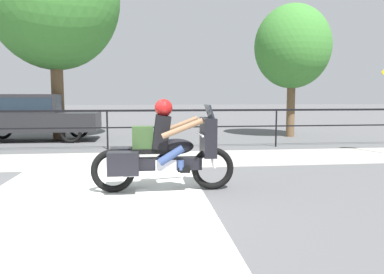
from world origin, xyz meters
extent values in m
plane|color=#565659|center=(0.00, 0.00, 0.00)|extent=(120.00, 120.00, 0.00)
cube|color=#A8A59E|center=(0.00, 3.40, 0.01)|extent=(44.00, 2.40, 0.01)
cube|color=silver|center=(0.32, -0.20, 0.00)|extent=(3.45, 6.00, 0.01)
cube|color=black|center=(0.00, 5.29, 1.13)|extent=(36.00, 0.04, 0.06)
cube|color=black|center=(0.00, 5.29, 0.64)|extent=(36.00, 0.03, 0.04)
cylinder|color=black|center=(0.00, 5.29, 0.58)|extent=(0.05, 0.05, 1.16)
cylinder|color=black|center=(5.10, 5.29, 0.58)|extent=(0.05, 0.05, 1.16)
torus|color=black|center=(2.23, 0.29, 0.36)|extent=(0.71, 0.11, 0.71)
torus|color=black|center=(0.59, 0.29, 0.36)|extent=(0.71, 0.11, 0.71)
cube|color=black|center=(1.41, 0.29, 0.46)|extent=(1.24, 0.22, 0.20)
cube|color=silver|center=(1.44, 0.29, 0.41)|extent=(0.34, 0.26, 0.26)
ellipsoid|color=black|center=(1.60, 0.29, 0.74)|extent=(0.60, 0.30, 0.26)
cube|color=black|center=(1.24, 0.29, 0.68)|extent=(0.72, 0.28, 0.08)
cube|color=black|center=(2.15, 0.29, 0.89)|extent=(0.20, 0.60, 0.63)
cube|color=#1E232B|center=(2.17, 0.29, 1.31)|extent=(0.10, 0.51, 0.24)
cylinder|color=silver|center=(2.01, 0.29, 0.94)|extent=(0.04, 0.70, 0.04)
cylinder|color=silver|center=(1.21, 0.13, 0.33)|extent=(0.90, 0.09, 0.09)
cube|color=black|center=(0.77, 0.05, 0.52)|extent=(0.48, 0.28, 0.36)
cube|color=black|center=(0.77, 0.53, 0.52)|extent=(0.48, 0.28, 0.36)
cylinder|color=silver|center=(2.20, 0.29, 0.62)|extent=(0.18, 0.06, 0.53)
cube|color=black|center=(1.38, 0.29, 0.98)|extent=(0.31, 0.36, 0.57)
sphere|color=#8C6647|center=(1.42, 0.29, 1.35)|extent=(0.23, 0.23, 0.23)
sphere|color=#B21919|center=(1.42, 0.29, 1.37)|extent=(0.29, 0.29, 0.29)
cylinder|color=#33477A|center=(1.53, 0.14, 0.62)|extent=(0.44, 0.13, 0.34)
cylinder|color=#33477A|center=(1.68, 0.14, 0.45)|extent=(0.11, 0.11, 0.15)
cube|color=black|center=(1.73, 0.14, 0.38)|extent=(0.20, 0.10, 0.09)
cylinder|color=#33477A|center=(1.53, 0.44, 0.62)|extent=(0.44, 0.13, 0.34)
cylinder|color=#33477A|center=(1.68, 0.44, 0.45)|extent=(0.11, 0.11, 0.15)
cube|color=black|center=(1.73, 0.44, 0.38)|extent=(0.20, 0.10, 0.09)
cylinder|color=#8C6647|center=(1.69, -0.01, 1.06)|extent=(0.66, 0.09, 0.33)
cylinder|color=#8C6647|center=(1.69, 0.59, 1.06)|extent=(0.66, 0.09, 0.33)
cube|color=#2D4723|center=(1.08, 0.29, 0.89)|extent=(0.34, 0.24, 0.37)
cube|color=#232326|center=(-2.71, 7.70, 0.67)|extent=(4.35, 1.63, 0.63)
cube|color=#232326|center=(-2.98, 7.70, 1.30)|extent=(2.26, 1.44, 0.63)
cube|color=#19232D|center=(-1.86, 7.70, 1.30)|extent=(0.04, 1.27, 0.51)
cube|color=#19232D|center=(-2.98, 7.70, 1.30)|extent=(2.08, 1.47, 0.41)
torus|color=black|center=(-1.37, 6.95, 0.36)|extent=(0.72, 0.11, 0.72)
torus|color=black|center=(-1.37, 8.45, 0.36)|extent=(0.72, 0.11, 0.72)
torus|color=black|center=(-4.06, 8.45, 0.36)|extent=(0.72, 0.11, 0.72)
cylinder|color=brown|center=(6.62, 7.98, 1.12)|extent=(0.31, 0.31, 2.24)
ellipsoid|color=#3D7F33|center=(6.62, 7.98, 3.41)|extent=(2.84, 2.84, 3.12)
cylinder|color=brown|center=(-2.02, 8.22, 1.55)|extent=(0.43, 0.43, 3.11)
camera|label=1|loc=(1.14, -5.78, 1.57)|focal=35.00mm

